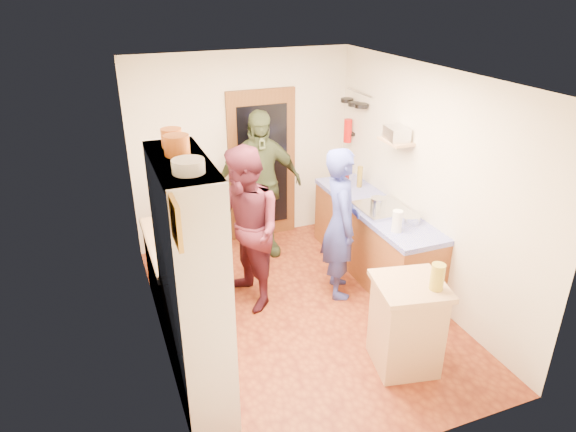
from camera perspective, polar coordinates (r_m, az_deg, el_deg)
floor at (r=5.88m, az=1.30°, el=-10.57°), size 3.00×4.00×0.02m
ceiling at (r=4.85m, az=1.60°, el=15.53°), size 3.00×4.00×0.02m
wall_back at (r=7.01m, az=-4.98°, el=7.35°), size 3.00×0.02×2.60m
wall_front at (r=3.69m, az=13.77°, el=-10.53°), size 3.00×0.02×2.60m
wall_left at (r=4.90m, az=-15.10°, el=-1.41°), size 0.02×4.00×2.60m
wall_right at (r=5.94m, az=15.02°, el=3.30°), size 0.02×4.00×2.60m
door_frame at (r=7.12m, az=-2.88°, el=5.58°), size 0.95×0.06×2.10m
door_glass at (r=7.09m, az=-2.78°, el=5.49°), size 0.70×0.02×1.70m
hutch_body at (r=4.31m, az=-10.62°, el=-7.76°), size 0.40×1.20×2.20m
hutch_top_shelf at (r=3.85m, az=-11.86°, el=5.93°), size 0.40×1.14×0.04m
plate_stack at (r=3.54m, az=-11.03°, el=5.46°), size 0.22×0.22×0.09m
orange_pot_a at (r=3.92m, az=-12.26°, el=7.70°), size 0.19×0.19×0.15m
orange_pot_b at (r=4.13m, az=-12.81°, el=8.48°), size 0.16×0.16×0.15m
left_counter_base at (r=5.73m, az=-11.66°, el=-6.92°), size 0.60×1.40×0.85m
left_counter_top at (r=5.51m, az=-12.06°, el=-2.94°), size 0.64×1.44×0.05m
toaster at (r=5.02m, az=-10.57°, el=-4.15°), size 0.27×0.19×0.19m
kettle at (r=5.39m, az=-12.53°, el=-2.37°), size 0.19×0.19×0.17m
orange_bowl at (r=5.66m, az=-11.66°, el=-1.37°), size 0.25×0.25×0.09m
chopping_board at (r=5.96m, az=-12.80°, el=-0.41°), size 0.31×0.24×0.02m
right_counter_base at (r=6.51m, az=9.43°, el=-2.72°), size 0.60×2.20×0.84m
right_counter_top at (r=6.32m, az=9.71°, el=0.91°), size 0.62×2.22×0.06m
hob at (r=6.19m, az=10.38°, el=0.85°), size 0.55×0.58×0.04m
pot_on_hob at (r=6.15m, az=9.96°, el=1.50°), size 0.18×0.18×0.12m
bottle_a at (r=6.69m, az=5.99°, el=4.17°), size 0.09×0.09×0.30m
bottle_b at (r=6.84m, az=6.54°, el=4.50°), size 0.07×0.07×0.27m
bottle_c at (r=6.80m, az=7.98°, el=4.35°), size 0.07×0.07×0.28m
paper_towel at (r=5.65m, az=12.03°, el=-0.57°), size 0.14×0.14×0.24m
mixing_bowl at (r=5.92m, az=13.28°, el=-0.28°), size 0.30×0.30×0.10m
island_base at (r=5.04m, az=12.97°, el=-11.93°), size 0.65×0.65×0.86m
island_top at (r=4.79m, az=13.49°, el=-7.55°), size 0.73×0.73×0.05m
cutting_board at (r=4.80m, az=12.72°, el=-7.21°), size 0.40×0.34×0.02m
oil_jar at (r=4.69m, az=16.26°, el=-6.50°), size 0.14×0.14×0.25m
pan_rail at (r=6.94m, az=7.95°, el=13.43°), size 0.02×0.65×0.02m
pan_hang_a at (r=6.79m, az=8.16°, el=12.04°), size 0.18×0.18×0.05m
pan_hang_b at (r=6.96m, az=7.34°, el=12.24°), size 0.16×0.16×0.05m
pan_hang_c at (r=7.13m, az=6.57°, el=12.66°), size 0.17×0.17×0.05m
wall_shelf at (r=6.08m, az=11.91°, el=8.13°), size 0.26×0.42×0.03m
radio at (r=6.06m, az=11.98°, el=8.94°), size 0.26×0.33×0.15m
ext_bracket at (r=7.23m, az=7.07°, el=9.05°), size 0.06×0.10×0.04m
fire_extinguisher at (r=7.19m, az=6.66°, el=9.39°), size 0.11×0.11×0.32m
picture_frame at (r=3.18m, az=-12.36°, el=-0.74°), size 0.03×0.25×0.30m
person_hob at (r=5.80m, az=6.26°, el=-0.95°), size 0.59×0.74×1.77m
person_left at (r=5.61m, az=-4.65°, el=-1.36°), size 0.86×1.02×1.85m
person_back at (r=6.63m, az=-3.13°, el=3.47°), size 1.17×0.53×1.96m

